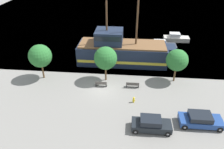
{
  "coord_description": "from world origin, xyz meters",
  "views": [
    {
      "loc": [
        3.57,
        -24.36,
        16.89
      ],
      "look_at": [
        1.08,
        2.0,
        1.2
      ],
      "focal_mm": 35.0,
      "sensor_mm": 36.0,
      "label": 1
    }
  ],
  "objects_px": {
    "bench_promenade_west": "(133,85)",
    "parked_car_curb_front": "(151,124)",
    "moored_boat_outer": "(161,46)",
    "bench_promenade_east": "(101,84)",
    "parked_car_curb_mid": "(200,120)",
    "pirate_ship": "(121,51)",
    "fire_hydrant": "(134,99)",
    "moored_boat_dockside": "(176,38)"
  },
  "relations": [
    {
      "from": "bench_promenade_west",
      "to": "parked_car_curb_front",
      "type": "bearing_deg",
      "value": -75.45
    },
    {
      "from": "moored_boat_outer",
      "to": "parked_car_curb_front",
      "type": "bearing_deg",
      "value": -98.42
    },
    {
      "from": "parked_car_curb_front",
      "to": "bench_promenade_east",
      "type": "bearing_deg",
      "value": 129.78
    },
    {
      "from": "moored_boat_outer",
      "to": "parked_car_curb_mid",
      "type": "bearing_deg",
      "value": -83.7
    },
    {
      "from": "parked_car_curb_mid",
      "to": "bench_promenade_east",
      "type": "distance_m",
      "value": 13.37
    },
    {
      "from": "pirate_ship",
      "to": "fire_hydrant",
      "type": "relative_size",
      "value": 20.41
    },
    {
      "from": "fire_hydrant",
      "to": "parked_car_curb_front",
      "type": "bearing_deg",
      "value": -67.85
    },
    {
      "from": "pirate_ship",
      "to": "moored_boat_outer",
      "type": "xyz_separation_m",
      "value": [
        7.15,
        5.81,
        -1.41
      ]
    },
    {
      "from": "parked_car_curb_mid",
      "to": "fire_hydrant",
      "type": "height_order",
      "value": "parked_car_curb_mid"
    },
    {
      "from": "moored_boat_outer",
      "to": "pirate_ship",
      "type": "bearing_deg",
      "value": -140.88
    },
    {
      "from": "pirate_ship",
      "to": "moored_boat_dockside",
      "type": "xyz_separation_m",
      "value": [
        10.55,
        10.38,
        -1.42
      ]
    },
    {
      "from": "moored_boat_outer",
      "to": "bench_promenade_east",
      "type": "xyz_separation_m",
      "value": [
        -9.51,
        -13.49,
        -0.22
      ]
    },
    {
      "from": "moored_boat_outer",
      "to": "fire_hydrant",
      "type": "height_order",
      "value": "moored_boat_outer"
    },
    {
      "from": "parked_car_curb_mid",
      "to": "bench_promenade_west",
      "type": "xyz_separation_m",
      "value": [
        -7.37,
        6.64,
        -0.28
      ]
    },
    {
      "from": "moored_boat_outer",
      "to": "parked_car_curb_mid",
      "type": "height_order",
      "value": "moored_boat_outer"
    },
    {
      "from": "moored_boat_outer",
      "to": "parked_car_curb_mid",
      "type": "distance_m",
      "value": 20.07
    },
    {
      "from": "pirate_ship",
      "to": "fire_hydrant",
      "type": "bearing_deg",
      "value": -78.64
    },
    {
      "from": "moored_boat_outer",
      "to": "parked_car_curb_front",
      "type": "height_order",
      "value": "moored_boat_outer"
    },
    {
      "from": "moored_boat_dockside",
      "to": "bench_promenade_east",
      "type": "relative_size",
      "value": 3.16
    },
    {
      "from": "moored_boat_dockside",
      "to": "parked_car_curb_mid",
      "type": "xyz_separation_m",
      "value": [
        -1.2,
        -24.52,
        0.09
      ]
    },
    {
      "from": "moored_boat_dockside",
      "to": "parked_car_curb_mid",
      "type": "bearing_deg",
      "value": -92.79
    },
    {
      "from": "bench_promenade_east",
      "to": "fire_hydrant",
      "type": "bearing_deg",
      "value": -34.56
    },
    {
      "from": "moored_boat_outer",
      "to": "parked_car_curb_front",
      "type": "relative_size",
      "value": 1.28
    },
    {
      "from": "moored_boat_dockside",
      "to": "bench_promenade_west",
      "type": "height_order",
      "value": "moored_boat_dockside"
    },
    {
      "from": "pirate_ship",
      "to": "bench_promenade_east",
      "type": "bearing_deg",
      "value": -107.09
    },
    {
      "from": "parked_car_curb_front",
      "to": "bench_promenade_east",
      "type": "height_order",
      "value": "parked_car_curb_front"
    },
    {
      "from": "parked_car_curb_mid",
      "to": "moored_boat_outer",
      "type": "bearing_deg",
      "value": 96.3
    },
    {
      "from": "bench_promenade_east",
      "to": "moored_boat_dockside",
      "type": "bearing_deg",
      "value": 54.45
    },
    {
      "from": "bench_promenade_west",
      "to": "moored_boat_dockside",
      "type": "bearing_deg",
      "value": 64.41
    },
    {
      "from": "moored_boat_dockside",
      "to": "parked_car_curb_front",
      "type": "xyz_separation_m",
      "value": [
        -6.53,
        -25.72,
        0.11
      ]
    },
    {
      "from": "pirate_ship",
      "to": "parked_car_curb_front",
      "type": "bearing_deg",
      "value": -75.32
    },
    {
      "from": "moored_boat_outer",
      "to": "bench_promenade_west",
      "type": "distance_m",
      "value": 14.28
    },
    {
      "from": "bench_promenade_east",
      "to": "parked_car_curb_front",
      "type": "bearing_deg",
      "value": -50.22
    },
    {
      "from": "parked_car_curb_front",
      "to": "moored_boat_dockside",
      "type": "bearing_deg",
      "value": 75.76
    },
    {
      "from": "parked_car_curb_front",
      "to": "bench_promenade_west",
      "type": "height_order",
      "value": "parked_car_curb_front"
    },
    {
      "from": "moored_boat_dockside",
      "to": "bench_promenade_west",
      "type": "xyz_separation_m",
      "value": [
        -8.56,
        -17.88,
        -0.19
      ]
    },
    {
      "from": "moored_boat_outer",
      "to": "bench_promenade_east",
      "type": "distance_m",
      "value": 16.5
    },
    {
      "from": "bench_promenade_east",
      "to": "bench_promenade_west",
      "type": "relative_size",
      "value": 0.9
    },
    {
      "from": "bench_promenade_west",
      "to": "bench_promenade_east",
      "type": "bearing_deg",
      "value": -177.62
    },
    {
      "from": "pirate_ship",
      "to": "parked_car_curb_front",
      "type": "relative_size",
      "value": 3.75
    },
    {
      "from": "pirate_ship",
      "to": "bench_promenade_west",
      "type": "height_order",
      "value": "pirate_ship"
    },
    {
      "from": "fire_hydrant",
      "to": "bench_promenade_west",
      "type": "distance_m",
      "value": 3.31
    }
  ]
}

